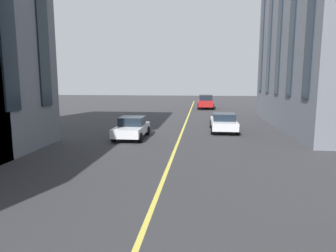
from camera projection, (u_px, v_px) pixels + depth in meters
name	position (u px, v px, depth m)	size (l,w,h in m)	color
lane_centre_line	(175.00, 148.00, 16.50)	(80.00, 0.16, 0.01)	#D8C64C
car_white_mid	(224.00, 122.00, 22.03)	(4.40, 1.95, 1.37)	silver
car_red_trailing	(206.00, 102.00, 40.01)	(4.70, 2.14, 1.88)	#B21E1E
car_white_far	(132.00, 128.00, 19.44)	(3.90, 1.89, 1.40)	silver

